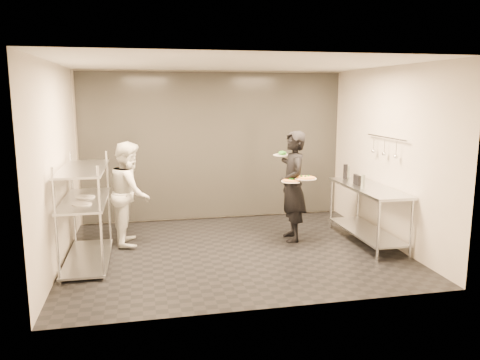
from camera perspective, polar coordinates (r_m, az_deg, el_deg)
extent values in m
cube|color=black|center=(7.26, -0.66, -8.64)|extent=(5.00, 4.00, 0.00)
cube|color=silver|center=(6.87, -0.71, 14.02)|extent=(5.00, 4.00, 0.00)
cube|color=beige|center=(8.88, -3.18, 4.15)|extent=(5.00, 0.00, 2.80)
cube|color=beige|center=(5.00, 3.74, -0.77)|extent=(5.00, 0.00, 2.80)
cube|color=beige|center=(6.90, -21.52, 1.61)|extent=(0.00, 4.00, 2.80)
cube|color=beige|center=(7.80, 17.67, 2.79)|extent=(0.00, 4.00, 2.80)
cube|color=white|center=(8.85, -3.15, 4.12)|extent=(4.90, 0.04, 2.74)
cylinder|color=silver|center=(6.27, -21.55, -5.29)|extent=(0.04, 0.04, 1.50)
cylinder|color=silver|center=(7.75, -19.69, -2.26)|extent=(0.04, 0.04, 1.50)
cylinder|color=silver|center=(6.20, -16.61, -5.17)|extent=(0.04, 0.04, 1.50)
cylinder|color=silver|center=(7.69, -15.70, -2.13)|extent=(0.04, 0.04, 1.50)
cube|color=#B0B5BB|center=(7.17, -18.00, -8.99)|extent=(0.60, 1.60, 0.03)
cube|color=#B0B5BB|center=(6.94, -18.39, -2.35)|extent=(0.60, 1.60, 0.03)
cube|color=#B0B5BB|center=(6.86, -18.61, 1.32)|extent=(0.60, 1.60, 0.03)
cylinder|color=white|center=(6.59, -18.74, -2.80)|extent=(0.26, 0.26, 0.01)
cylinder|color=white|center=(7.03, -18.32, -1.97)|extent=(0.26, 0.26, 0.01)
cylinder|color=silver|center=(6.97, 16.52, -6.00)|extent=(0.04, 0.04, 0.90)
cylinder|color=silver|center=(8.47, 11.04, -2.86)|extent=(0.04, 0.04, 0.90)
cylinder|color=silver|center=(7.23, 20.18, -5.63)|extent=(0.04, 0.04, 0.90)
cylinder|color=silver|center=(8.68, 14.21, -2.67)|extent=(0.04, 0.04, 0.90)
cube|color=#B0B5BB|center=(7.90, 15.14, -6.05)|extent=(0.57, 1.71, 0.03)
cube|color=#B0B5BB|center=(7.73, 15.40, -0.92)|extent=(0.60, 1.80, 0.04)
cylinder|color=silver|center=(7.74, 17.40, 4.99)|extent=(0.02, 1.20, 0.02)
cylinder|color=silver|center=(7.44, 18.52, 3.72)|extent=(0.01, 0.01, 0.22)
sphere|color=silver|center=(7.45, 18.46, 2.72)|extent=(0.07, 0.07, 0.07)
cylinder|color=silver|center=(7.74, 17.22, 4.03)|extent=(0.01, 0.01, 0.22)
sphere|color=silver|center=(7.76, 17.17, 3.08)|extent=(0.07, 0.07, 0.07)
cylinder|color=silver|center=(8.05, 16.02, 4.32)|extent=(0.01, 0.01, 0.22)
sphere|color=silver|center=(8.06, 15.98, 3.40)|extent=(0.07, 0.07, 0.07)
imported|color=black|center=(7.63, 6.46, -0.77)|extent=(0.47, 0.68, 1.79)
imported|color=white|center=(7.64, -13.27, -1.56)|extent=(0.63, 0.81, 1.64)
cylinder|color=white|center=(7.35, 6.30, -0.17)|extent=(0.32, 0.32, 0.01)
cylinder|color=#BE8144|center=(7.35, 6.30, -0.08)|extent=(0.28, 0.28, 0.02)
cylinder|color=#AF5117|center=(7.35, 6.30, 0.00)|extent=(0.25, 0.25, 0.01)
sphere|color=#135413|center=(7.35, 6.30, 0.06)|extent=(0.04, 0.04, 0.04)
cylinder|color=white|center=(7.40, 8.01, 0.18)|extent=(0.34, 0.34, 0.01)
cylinder|color=#BE8144|center=(7.39, 8.02, 0.27)|extent=(0.30, 0.30, 0.02)
cylinder|color=#AF5117|center=(7.39, 8.02, 0.35)|extent=(0.26, 0.26, 0.01)
sphere|color=#135413|center=(7.39, 8.02, 0.41)|extent=(0.04, 0.04, 0.04)
cylinder|color=white|center=(7.80, 5.18, 3.05)|extent=(0.30, 0.30, 0.01)
ellipsoid|color=#196419|center=(7.79, 5.19, 3.30)|extent=(0.13, 0.13, 0.07)
cube|color=black|center=(7.80, 14.08, 0.02)|extent=(0.06, 0.23, 0.16)
cylinder|color=gray|center=(7.55, 14.77, -0.17)|extent=(0.06, 0.06, 0.21)
cylinder|color=gray|center=(8.42, 13.03, 0.96)|extent=(0.06, 0.06, 0.21)
cylinder|color=black|center=(8.31, 12.72, 1.01)|extent=(0.07, 0.07, 0.25)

